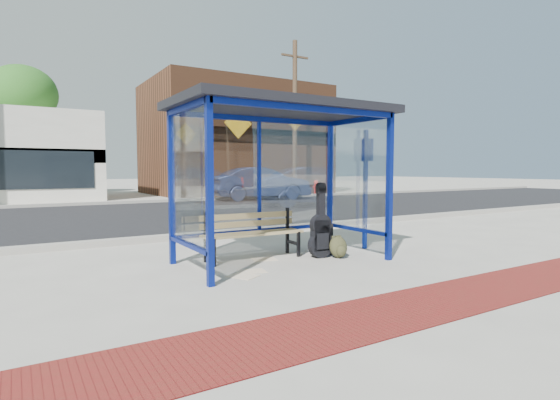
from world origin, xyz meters
TOP-DOWN VIEW (x-y plane):
  - ground at (0.00, 0.00)m, footprint 120.00×120.00m
  - brick_paver_strip at (0.00, -2.60)m, footprint 60.00×1.00m
  - curb_near at (0.00, 2.90)m, footprint 60.00×0.25m
  - street_asphalt at (0.00, 8.00)m, footprint 60.00×10.00m
  - curb_far at (0.00, 13.10)m, footprint 60.00×0.25m
  - far_sidewalk at (0.00, 15.00)m, footprint 60.00×4.00m
  - bus_shelter at (0.00, 0.07)m, footprint 3.30×1.80m
  - storefront_brown at (8.00, 18.49)m, footprint 10.00×7.08m
  - tree_mid at (-3.00, 22.00)m, footprint 3.60×3.60m
  - tree_right at (12.50, 22.00)m, footprint 3.60×3.60m
  - utility_pole_east at (9.00, 13.40)m, footprint 1.60×0.24m
  - bench at (-0.30, 0.46)m, footprint 1.66×0.44m
  - guitar_bag at (0.69, -0.05)m, footprint 0.43×0.15m
  - suitcase at (0.84, 0.13)m, footprint 0.37×0.28m
  - backpack at (0.93, -0.22)m, footprint 0.34×0.32m
  - sign_post at (1.87, 0.20)m, footprint 0.09×0.27m
  - newspaper_a at (-0.70, -0.33)m, footprint 0.41×0.35m
  - newspaper_b at (-0.94, -0.50)m, footprint 0.45×0.48m
  - newspaper_c at (-0.16, 0.29)m, footprint 0.43×0.37m
  - parked_car at (6.33, 12.23)m, footprint 4.73×2.09m
  - fire_hydrant at (10.72, 13.86)m, footprint 0.38×0.25m

SIDE VIEW (x-z plane):
  - ground at x=0.00m, z-range 0.00..0.00m
  - street_asphalt at x=0.00m, z-range 0.00..0.00m
  - newspaper_a at x=-0.70m, z-range 0.00..0.01m
  - newspaper_c at x=-0.16m, z-range 0.00..0.01m
  - newspaper_b at x=-0.94m, z-range 0.00..0.01m
  - far_sidewalk at x=0.00m, z-range 0.00..0.01m
  - brick_paver_strip at x=0.00m, z-range 0.00..0.01m
  - curb_near at x=0.00m, z-range 0.00..0.12m
  - curb_far at x=0.00m, z-range 0.00..0.12m
  - backpack at x=0.93m, z-range -0.01..0.35m
  - suitcase at x=0.84m, z-range -0.02..0.55m
  - guitar_bag at x=0.69m, z-range -0.15..0.99m
  - bench at x=-0.30m, z-range 0.05..0.83m
  - fire_hydrant at x=10.72m, z-range 0.04..0.87m
  - parked_car at x=6.33m, z-range 0.00..1.51m
  - sign_post at x=1.87m, z-range 0.13..2.26m
  - bus_shelter at x=0.00m, z-range 0.86..3.28m
  - storefront_brown at x=8.00m, z-range 0.00..6.40m
  - utility_pole_east at x=9.00m, z-range 0.11..8.11m
  - tree_mid at x=-3.00m, z-range 1.94..8.97m
  - tree_right at x=12.50m, z-range 1.94..8.97m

